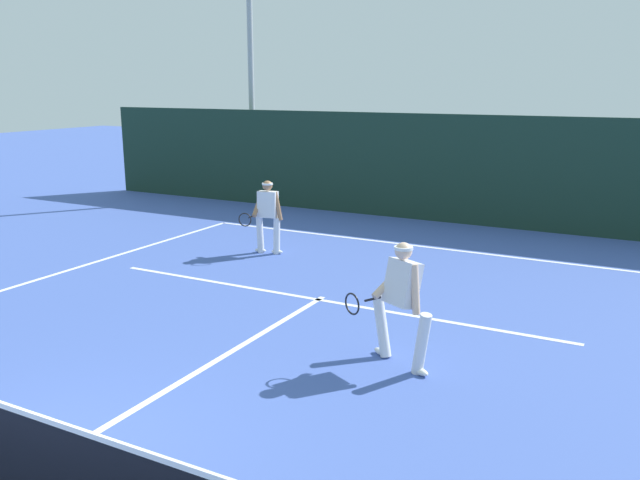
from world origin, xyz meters
TOP-DOWN VIEW (x-y plane):
  - court_line_baseline_far at (0.00, 10.70)m, footprint 10.54×0.10m
  - court_line_service at (0.00, 6.24)m, footprint 8.59×0.10m
  - court_line_centre at (0.00, 3.20)m, footprint 0.10×6.40m
  - player_near at (2.21, 4.38)m, footprint 1.17×0.87m
  - player_far at (-2.48, 8.53)m, footprint 0.67×0.89m
  - tennis_ball at (2.21, 5.28)m, footprint 0.07×0.07m
  - tennis_ball_extra at (0.95, 8.36)m, footprint 0.07×0.07m
  - back_fence_windscreen at (0.00, 13.64)m, footprint 23.13×0.12m
  - light_pole at (-7.00, 14.75)m, footprint 0.55×0.44m

SIDE VIEW (x-z plane):
  - court_line_baseline_far at x=0.00m, z-range 0.00..0.01m
  - court_line_service at x=0.00m, z-range 0.00..0.01m
  - court_line_centre at x=0.00m, z-range 0.00..0.01m
  - tennis_ball at x=2.21m, z-range 0.00..0.07m
  - tennis_ball_extra at x=0.95m, z-range 0.00..0.07m
  - player_far at x=-2.48m, z-range 0.08..1.69m
  - player_near at x=2.21m, z-range 0.08..1.76m
  - back_fence_windscreen at x=0.00m, z-range 0.00..2.86m
  - light_pole at x=-7.00m, z-range 0.88..9.71m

